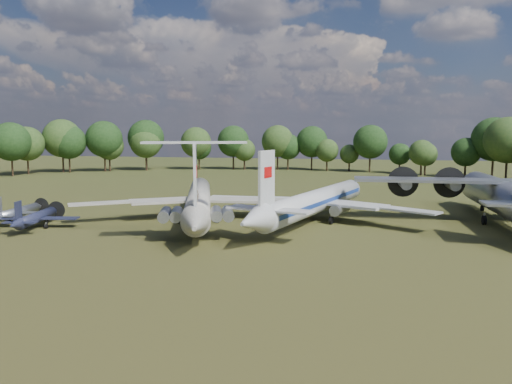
% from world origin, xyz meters
% --- Properties ---
extents(ground, '(300.00, 300.00, 0.00)m').
position_xyz_m(ground, '(0.00, 0.00, 0.00)').
color(ground, '#233D14').
rests_on(ground, ground).
extents(il62_airliner, '(45.81, 52.60, 4.36)m').
position_xyz_m(il62_airliner, '(2.62, 1.51, 2.18)').
color(il62_airliner, '#B6B6B1').
rests_on(il62_airliner, ground).
extents(tu104_jet, '(42.91, 50.23, 4.30)m').
position_xyz_m(tu104_jet, '(18.27, 4.29, 2.15)').
color(tu104_jet, silver).
rests_on(tu104_jet, ground).
extents(an12_transport, '(40.04, 44.48, 5.71)m').
position_xyz_m(an12_transport, '(42.73, 7.52, 2.86)').
color(an12_transport, '#92959A').
rests_on(an12_transport, ground).
extents(small_prop_west, '(12.60, 15.55, 2.04)m').
position_xyz_m(small_prop_west, '(-15.83, -7.49, 1.02)').
color(small_prop_west, black).
rests_on(small_prop_west, ground).
extents(small_prop_northwest, '(10.85, 14.03, 1.94)m').
position_xyz_m(small_prop_northwest, '(-21.16, -3.84, 0.97)').
color(small_prop_northwest, '#9C9EA4').
rests_on(small_prop_northwest, ground).
extents(person_on_il62, '(0.65, 0.46, 1.66)m').
position_xyz_m(person_on_il62, '(6.22, -10.17, 5.19)').
color(person_on_il62, olive).
rests_on(person_on_il62, il62_airliner).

